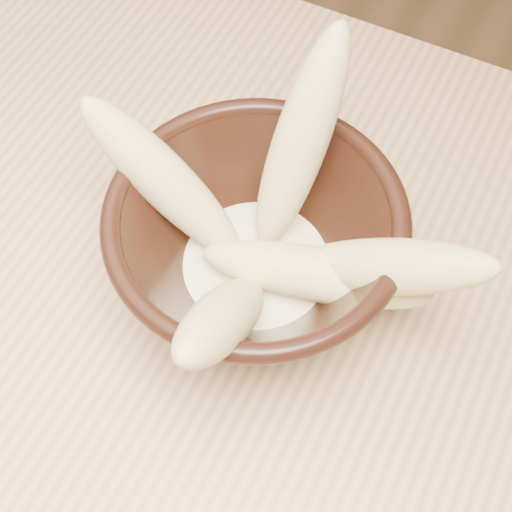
# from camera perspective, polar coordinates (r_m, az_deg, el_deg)

# --- Properties ---
(table) EXTENTS (1.20, 0.80, 0.75)m
(table) POSITION_cam_1_polar(r_m,az_deg,el_deg) (0.64, 12.48, -16.60)
(table) COLOR #DDAD7A
(table) RESTS_ON ground
(bowl) EXTENTS (0.22, 0.22, 0.12)m
(bowl) POSITION_cam_1_polar(r_m,az_deg,el_deg) (0.54, 0.00, 0.55)
(bowl) COLOR black
(bowl) RESTS_ON table
(milk_puddle) EXTENTS (0.12, 0.12, 0.02)m
(milk_puddle) POSITION_cam_1_polar(r_m,az_deg,el_deg) (0.56, 0.00, -0.98)
(milk_puddle) COLOR #FCF4CB
(milk_puddle) RESTS_ON bowl
(banana_upright) EXTENTS (0.06, 0.13, 0.18)m
(banana_upright) POSITION_cam_1_polar(r_m,az_deg,el_deg) (0.52, 3.51, 8.94)
(banana_upright) COLOR #DAC281
(banana_upright) RESTS_ON bowl
(banana_left) EXTENTS (0.15, 0.05, 0.14)m
(banana_left) POSITION_cam_1_polar(r_m,az_deg,el_deg) (0.54, -7.30, 5.99)
(banana_left) COLOR #DAC281
(banana_left) RESTS_ON bowl
(banana_right) EXTENTS (0.16, 0.04, 0.14)m
(banana_right) POSITION_cam_1_polar(r_m,az_deg,el_deg) (0.50, 10.00, -0.85)
(banana_right) COLOR #DAC281
(banana_right) RESTS_ON bowl
(banana_across) EXTENTS (0.18, 0.08, 0.05)m
(banana_across) POSITION_cam_1_polar(r_m,az_deg,el_deg) (0.53, 4.73, -1.45)
(banana_across) COLOR #DAC281
(banana_across) RESTS_ON bowl
(banana_front) EXTENTS (0.06, 0.15, 0.14)m
(banana_front) POSITION_cam_1_polar(r_m,az_deg,el_deg) (0.47, -2.67, -5.04)
(banana_front) COLOR #DAC281
(banana_front) RESTS_ON bowl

